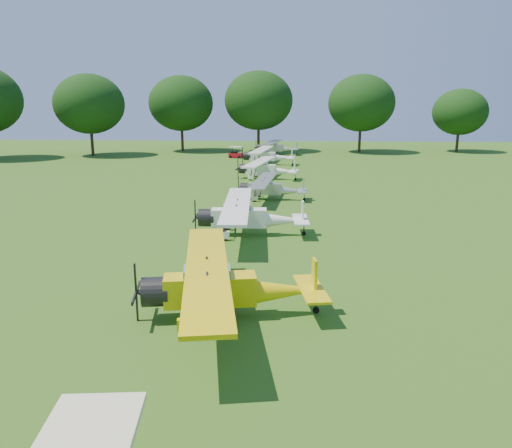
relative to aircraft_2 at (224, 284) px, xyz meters
The scene contains 9 objects.
ground 8.88m from the aircraft_2, 92.58° to the left, with size 160.00×160.00×0.00m, color #224E13.
tree_belt 11.63m from the aircraft_2, 70.44° to the left, with size 137.36×130.27×14.52m.
aircraft_2 is the anchor object (origin of this frame).
aircraft_3 11.91m from the aircraft_2, 90.42° to the left, with size 6.92×11.01×2.17m.
aircraft_4 23.43m from the aircraft_2, 87.90° to the left, with size 5.79×9.23×1.81m.
aircraft_5 34.81m from the aircraft_2, 90.06° to the left, with size 6.57×10.40×2.04m.
aircraft_6 47.34m from the aircraft_2, 90.53° to the left, with size 6.98×11.10×2.18m.
aircraft_7 60.16m from the aircraft_2, 89.60° to the left, with size 6.86×10.86×2.13m.
golf_cart 55.48m from the aircraft_2, 95.42° to the left, with size 2.17×1.64×1.65m.
Camera 1 is at (2.64, -26.03, 7.83)m, focal length 35.00 mm.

